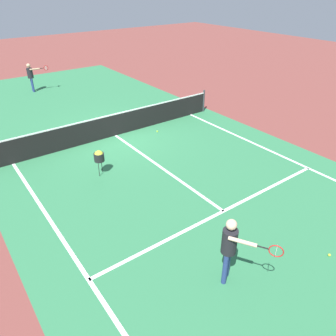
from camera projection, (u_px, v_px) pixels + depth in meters
ground_plane at (116, 136)px, 13.66m from camera, size 60.00×60.00×0.00m
court_surface_inbounds at (116, 135)px, 13.66m from camera, size 10.62×24.40×0.00m
line_sideline_left at (80, 267)px, 7.42m from camera, size 0.10×11.89×0.01m
line_sideline_right at (297, 163)px, 11.62m from camera, size 0.10×11.89×0.01m
line_service_near at (223, 211)px, 9.21m from camera, size 8.22×0.10×0.01m
line_center_service at (159, 166)px, 11.43m from camera, size 0.10×6.40×0.01m
net at (115, 125)px, 13.42m from camera, size 9.92×0.09×1.07m
player_near at (230, 245)px, 6.61m from camera, size 0.60×1.15×1.65m
player_far at (31, 74)px, 18.53m from camera, size 1.16×0.60×1.60m
ball_hopper at (99, 156)px, 10.64m from camera, size 0.34×0.34×0.87m
tennis_ball_by_baseline at (329, 255)px, 7.70m from camera, size 0.07×0.07×0.07m
tennis_ball_near_net at (157, 131)px, 13.95m from camera, size 0.07×0.07×0.07m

